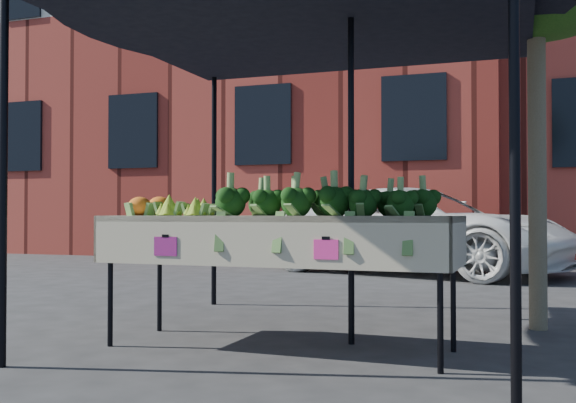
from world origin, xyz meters
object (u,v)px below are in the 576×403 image
(table, at_px, (278,282))
(street_tree, at_px, (537,74))
(vehicle, at_px, (419,119))
(canopy, at_px, (307,152))

(table, bearing_deg, street_tree, 39.61)
(vehicle, distance_m, street_tree, 5.02)
(table, distance_m, vehicle, 6.43)
(table, distance_m, street_tree, 2.69)
(vehicle, bearing_deg, canopy, -162.30)
(canopy, bearing_deg, table, -100.51)
(canopy, xyz_separation_m, vehicle, (0.01, 5.73, 1.02))
(vehicle, xyz_separation_m, street_tree, (1.60, -4.75, -0.36))
(canopy, xyz_separation_m, street_tree, (1.60, 0.98, 0.65))
(table, height_order, canopy, canopy)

